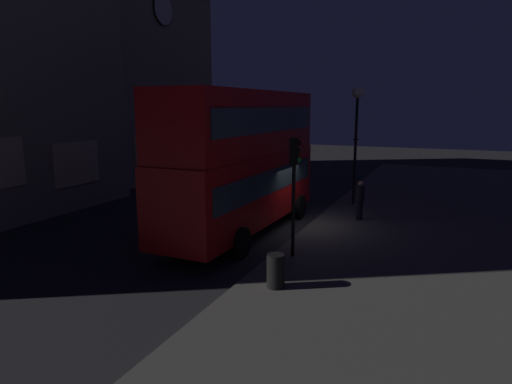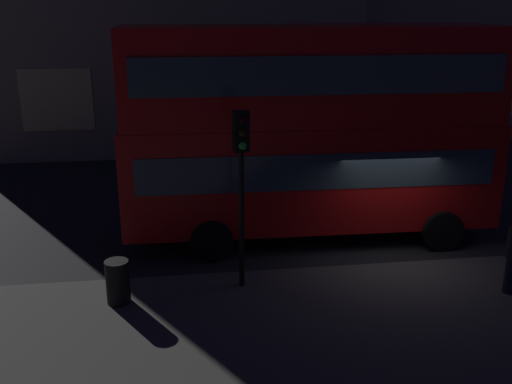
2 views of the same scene
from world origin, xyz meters
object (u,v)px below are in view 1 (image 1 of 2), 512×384
object	(u,v)px
traffic_light_far_side	(262,143)
litter_bin	(276,271)
pedestrian	(360,200)
street_lamp	(357,114)
double_decker_bus	(242,156)
traffic_light_near_kerb	(294,172)

from	to	relation	value
traffic_light_far_side	litter_bin	size ratio (longest dim) A/B	4.26
pedestrian	litter_bin	bearing A→B (deg)	-31.77
litter_bin	street_lamp	bearing A→B (deg)	0.98
double_decker_bus	traffic_light_near_kerb	size ratio (longest dim) A/B	2.50
traffic_light_near_kerb	double_decker_bus	bearing A→B (deg)	44.62
traffic_light_near_kerb	street_lamp	distance (m)	9.05
street_lamp	double_decker_bus	bearing A→B (deg)	155.59
traffic_light_near_kerb	pedestrian	world-z (taller)	traffic_light_near_kerb
traffic_light_far_side	pedestrian	size ratio (longest dim) A/B	2.32
double_decker_bus	pedestrian	world-z (taller)	double_decker_bus
double_decker_bus	pedestrian	xyz separation A→B (m)	(3.62, -3.97, -2.10)
traffic_light_near_kerb	litter_bin	distance (m)	3.58
street_lamp	pedestrian	bearing A→B (deg)	-164.02
traffic_light_near_kerb	litter_bin	xyz separation A→B (m)	(-2.66, -0.40, -2.36)
street_lamp	pedestrian	size ratio (longest dim) A/B	3.39
double_decker_bus	traffic_light_far_side	bearing A→B (deg)	19.33
pedestrian	traffic_light_far_side	bearing A→B (deg)	-154.12
traffic_light_far_side	traffic_light_near_kerb	bearing A→B (deg)	16.75
traffic_light_far_side	double_decker_bus	bearing A→B (deg)	7.15
double_decker_bus	traffic_light_far_side	world-z (taller)	double_decker_bus
double_decker_bus	traffic_light_near_kerb	distance (m)	3.58
pedestrian	double_decker_bus	bearing A→B (deg)	-74.62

